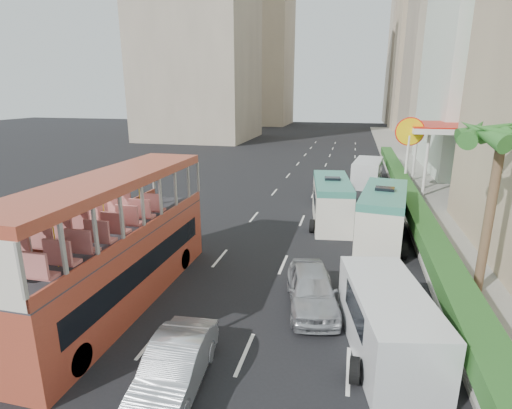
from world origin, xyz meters
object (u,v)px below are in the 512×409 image
(minibus_far, at_px, (382,216))
(palm_tree, at_px, (489,215))
(panel_van_near, at_px, (387,321))
(car_silver_lane_b, at_px, (311,307))
(panel_van_far, at_px, (367,172))
(minibus_near, at_px, (331,202))
(van_asset, at_px, (332,196))
(shell_station, at_px, (446,158))
(double_decker_bus, at_px, (115,242))
(car_silver_lane_a, at_px, (176,388))

(minibus_far, bearing_deg, palm_tree, -49.49)
(panel_van_near, bearing_deg, car_silver_lane_b, 128.01)
(panel_van_near, distance_m, panel_van_far, 24.56)
(minibus_near, bearing_deg, panel_van_far, 70.85)
(van_asset, height_order, shell_station, shell_station)
(double_decker_bus, bearing_deg, palm_tree, 16.16)
(minibus_near, bearing_deg, double_decker_bus, -128.94)
(palm_tree, bearing_deg, van_asset, 114.28)
(minibus_near, bearing_deg, panel_van_near, -86.21)
(car_silver_lane_a, xyz_separation_m, palm_tree, (9.68, 7.89, 3.38))
(double_decker_bus, bearing_deg, car_silver_lane_a, -43.40)
(car_silver_lane_b, xyz_separation_m, minibus_near, (0.08, 10.60, 1.39))
(double_decker_bus, height_order, minibus_near, double_decker_bus)
(double_decker_bus, distance_m, van_asset, 20.28)
(double_decker_bus, xyz_separation_m, minibus_far, (10.30, 9.32, -1.07))
(car_silver_lane_a, xyz_separation_m, panel_van_far, (5.74, 27.69, 1.09))
(car_silver_lane_b, bearing_deg, minibus_near, 77.60)
(double_decker_bus, distance_m, panel_van_far, 25.80)
(minibus_near, height_order, panel_van_far, minibus_near)
(double_decker_bus, xyz_separation_m, panel_van_far, (9.86, 23.79, -1.44))
(panel_van_far, bearing_deg, panel_van_near, -82.71)
(car_silver_lane_a, height_order, shell_station, shell_station)
(double_decker_bus, height_order, minibus_far, double_decker_bus)
(minibus_far, bearing_deg, shell_station, 74.58)
(car_silver_lane_b, relative_size, shell_station, 0.55)
(minibus_near, height_order, minibus_far, minibus_far)
(panel_van_near, bearing_deg, minibus_near, 89.21)
(van_asset, xyz_separation_m, minibus_far, (3.19, -9.49, 1.46))
(car_silver_lane_b, bearing_deg, palm_tree, 9.82)
(car_silver_lane_b, height_order, shell_station, shell_station)
(panel_van_near, bearing_deg, palm_tree, 38.85)
(minibus_far, xyz_separation_m, shell_station, (5.70, 13.68, 1.29))
(car_silver_lane_b, distance_m, minibus_near, 10.69)
(double_decker_bus, bearing_deg, panel_van_near, -4.45)
(panel_van_near, xyz_separation_m, palm_tree, (3.90, 4.77, 2.32))
(car_silver_lane_b, bearing_deg, car_silver_lane_a, -133.11)
(panel_van_near, distance_m, shell_station, 24.60)
(minibus_near, relative_size, shell_station, 0.78)
(minibus_far, distance_m, panel_van_near, 10.11)
(car_silver_lane_a, distance_m, car_silver_lane_b, 6.19)
(car_silver_lane_a, distance_m, panel_van_near, 6.66)
(minibus_near, distance_m, palm_tree, 10.45)
(shell_station, bearing_deg, palm_tree, -96.60)
(double_decker_bus, bearing_deg, van_asset, 69.29)
(panel_van_far, bearing_deg, van_asset, -111.69)
(van_asset, height_order, minibus_near, minibus_near)
(car_silver_lane_a, xyz_separation_m, van_asset, (3.00, 22.71, 0.00))
(panel_van_far, bearing_deg, double_decker_bus, -105.32)
(double_decker_bus, height_order, panel_van_near, double_decker_bus)
(panel_van_far, xyz_separation_m, shell_station, (6.14, -0.79, 1.66))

